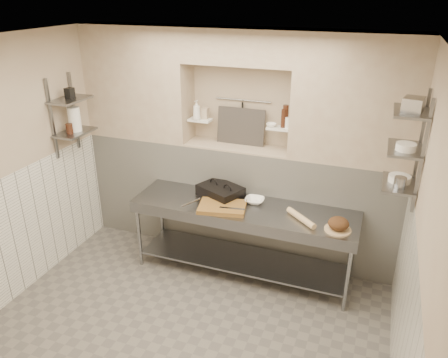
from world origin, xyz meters
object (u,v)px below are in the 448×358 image
at_px(panini_press, 220,191).
at_px(bread_loaf, 338,223).
at_px(mixing_bowl, 255,201).
at_px(prep_table, 243,227).
at_px(bowl_alcove, 271,125).
at_px(jug_left, 74,119).
at_px(cutting_board, 222,207).
at_px(bottle_soap, 197,110).
at_px(rolling_pin, 301,218).

bearing_deg(panini_press, bread_loaf, 12.11).
bearing_deg(mixing_bowl, panini_press, 177.91).
height_order(prep_table, bread_loaf, bread_loaf).
distance_m(bowl_alcove, jug_left, 2.34).
bearing_deg(prep_table, jug_left, -177.04).
height_order(panini_press, cutting_board, panini_press).
height_order(mixing_bowl, jug_left, jug_left).
bearing_deg(bowl_alcove, bread_loaf, -37.53).
distance_m(bottle_soap, jug_left, 1.46).
height_order(panini_press, bottle_soap, bottle_soap).
relative_size(prep_table, rolling_pin, 5.90).
height_order(rolling_pin, bread_loaf, bread_loaf).
bearing_deg(mixing_bowl, prep_table, -120.16).
distance_m(mixing_bowl, bowl_alcove, 0.90).
xyz_separation_m(panini_press, bowl_alcove, (0.49, 0.39, 0.76)).
bearing_deg(cutting_board, rolling_pin, 2.46).
bearing_deg(panini_press, cutting_board, -40.77).
bearing_deg(prep_table, bottle_soap, 146.45).
relative_size(rolling_pin, bowl_alcove, 3.63).
xyz_separation_m(mixing_bowl, bottle_soap, (-0.87, 0.36, 0.91)).
bearing_deg(prep_table, panini_press, 153.74).
relative_size(prep_table, bowl_alcove, 21.43).
height_order(prep_table, bowl_alcove, bowl_alcove).
xyz_separation_m(panini_press, bottle_soap, (-0.44, 0.35, 0.86)).
xyz_separation_m(bowl_alcove, jug_left, (-2.25, -0.67, 0.03)).
relative_size(prep_table, panini_press, 4.31).
height_order(mixing_bowl, bottle_soap, bottle_soap).
xyz_separation_m(rolling_pin, jug_left, (-2.78, -0.02, 0.82)).
bearing_deg(panini_press, jug_left, -146.13).
distance_m(mixing_bowl, bottle_soap, 1.31).
xyz_separation_m(bread_loaf, bottle_soap, (-1.86, 0.67, 0.85)).
bearing_deg(jug_left, bottle_soap, 25.35).
bearing_deg(bottle_soap, jug_left, -154.65).
bearing_deg(bowl_alcove, prep_table, -104.48).
height_order(rolling_pin, bottle_soap, bottle_soap).
xyz_separation_m(rolling_pin, bottle_soap, (-1.46, 0.60, 0.90)).
bearing_deg(bread_loaf, rolling_pin, 170.09).
relative_size(mixing_bowl, rolling_pin, 0.51).
distance_m(cutting_board, bottle_soap, 1.25).
height_order(bowl_alcove, jug_left, jug_left).
xyz_separation_m(rolling_pin, bowl_alcove, (-0.53, 0.65, 0.80)).
distance_m(cutting_board, bowl_alcove, 1.12).
bearing_deg(rolling_pin, panini_press, 166.10).
height_order(prep_table, mixing_bowl, mixing_bowl).
bearing_deg(cutting_board, bread_loaf, -1.39).
bearing_deg(rolling_pin, bowl_alcove, 129.58).
height_order(bottle_soap, jug_left, bottle_soap).
height_order(bread_loaf, jug_left, jug_left).
height_order(panini_press, bowl_alcove, bowl_alcove).
bearing_deg(rolling_pin, prep_table, 172.96).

